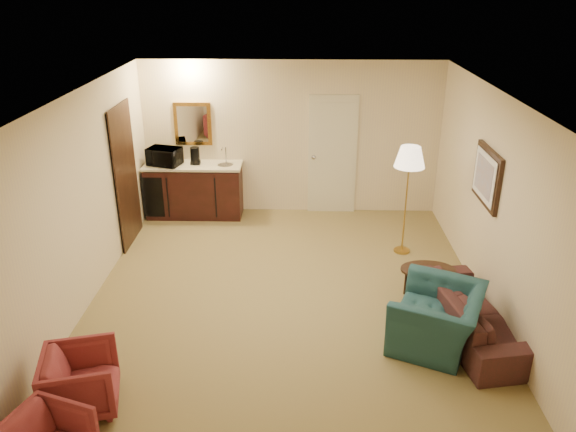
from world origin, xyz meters
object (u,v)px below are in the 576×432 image
teal_armchair (438,309)px  rose_chair_near (81,378)px  coffee_table (427,282)px  waste_bin (233,209)px  coffee_maker (195,156)px  microwave (164,155)px  floor_lamp (406,201)px  wetbar_cabinet (194,190)px  sofa (474,306)px

teal_armchair → rose_chair_near: teal_armchair is taller
coffee_table → teal_armchair: bearing=-95.9°
rose_chair_near → waste_bin: 4.74m
waste_bin → coffee_maker: size_ratio=1.06×
rose_chair_near → microwave: microwave is taller
teal_armchair → floor_lamp: floor_lamp is taller
rose_chair_near → coffee_table: size_ratio=0.97×
coffee_table → microwave: microwave is taller
wetbar_cabinet → rose_chair_near: 4.73m
waste_bin → microwave: bearing=178.0°
microwave → teal_armchair: bearing=-27.6°
wetbar_cabinet → microwave: microwave is taller
wetbar_cabinet → coffee_table: bearing=-36.9°
teal_armchair → floor_lamp: bearing=-156.0°
coffee_table → coffee_maker: size_ratio=2.42×
rose_chair_near → microwave: size_ratio=1.28×
teal_armchair → waste_bin: size_ratio=3.41×
microwave → coffee_table: bearing=-17.5°
floor_lamp → microwave: bearing=161.3°
rose_chair_near → waste_bin: bearing=-25.4°
wetbar_cabinet → waste_bin: bearing=-6.1°
teal_armchair → microwave: bearing=-109.1°
sofa → teal_armchair: 0.51m
wetbar_cabinet → sofa: (3.80, -3.42, -0.09)m
microwave → coffee_maker: microwave is taller
sofa → coffee_table: bearing=12.6°
wetbar_cabinet → microwave: size_ratio=3.11×
wetbar_cabinet → coffee_table: (3.45, -2.59, -0.26)m
coffee_table → microwave: (-3.91, 2.56, 0.90)m
coffee_maker → microwave: bearing=-161.9°
sofa → waste_bin: sofa is taller
coffee_table → microwave: bearing=146.7°
sofa → rose_chair_near: sofa is taller
rose_chair_near → coffee_maker: (0.29, 4.75, 0.72)m
wetbar_cabinet → waste_bin: wetbar_cabinet is taller
waste_bin → coffee_table: bearing=-42.0°
coffee_table → floor_lamp: floor_lamp is taller
sofa → floor_lamp: bearing=1.7°
sofa → microwave: microwave is taller
waste_bin → coffee_maker: 1.10m
coffee_table → floor_lamp: bearing=94.5°
waste_bin → microwave: (-1.11, 0.04, 0.95)m
teal_armchair → microwave: (-3.80, 3.59, 0.65)m
coffee_table → floor_lamp: (-0.10, 1.27, 0.62)m
floor_lamp → waste_bin: bearing=155.2°
sofa → coffee_maker: (-3.76, 3.45, 0.70)m
microwave → wetbar_cabinet: bearing=19.6°
rose_chair_near → floor_lamp: 4.98m
wetbar_cabinet → sofa: size_ratio=0.87×
wetbar_cabinet → teal_armchair: bearing=-47.3°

